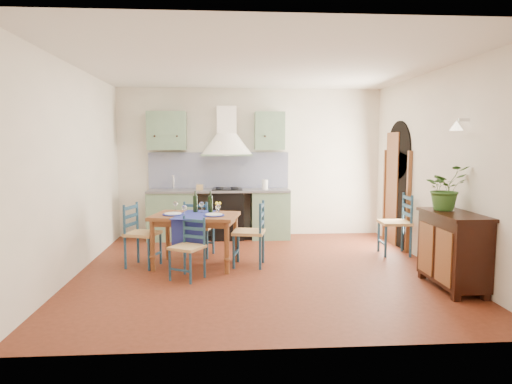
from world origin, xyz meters
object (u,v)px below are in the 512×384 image
(chair_near, at_px, (188,248))
(sideboard, at_px, (453,247))
(potted_plant, at_px, (445,188))
(dining_table, at_px, (195,220))

(chair_near, relative_size, sideboard, 0.76)
(chair_near, bearing_deg, sideboard, -10.98)
(potted_plant, bearing_deg, chair_near, 172.52)
(dining_table, height_order, sideboard, dining_table)
(dining_table, bearing_deg, potted_plant, -18.11)
(dining_table, relative_size, chair_near, 1.65)
(chair_near, height_order, potted_plant, potted_plant)
(chair_near, bearing_deg, potted_plant, -7.48)
(sideboard, height_order, potted_plant, potted_plant)
(sideboard, distance_m, potted_plant, 0.74)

